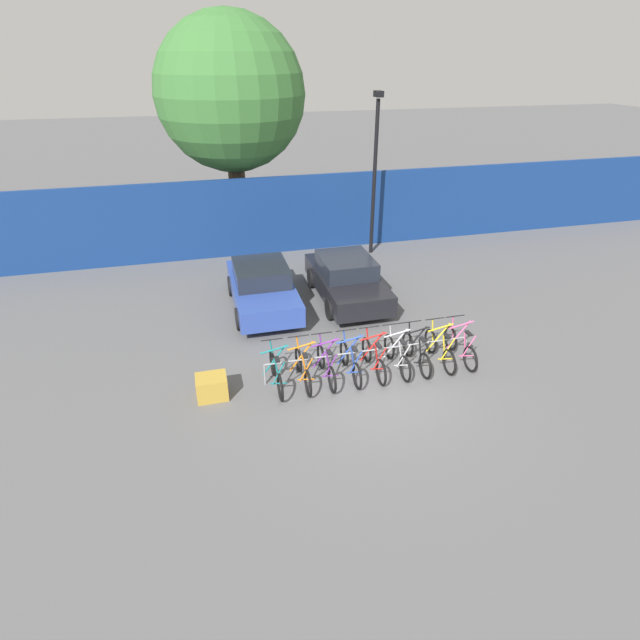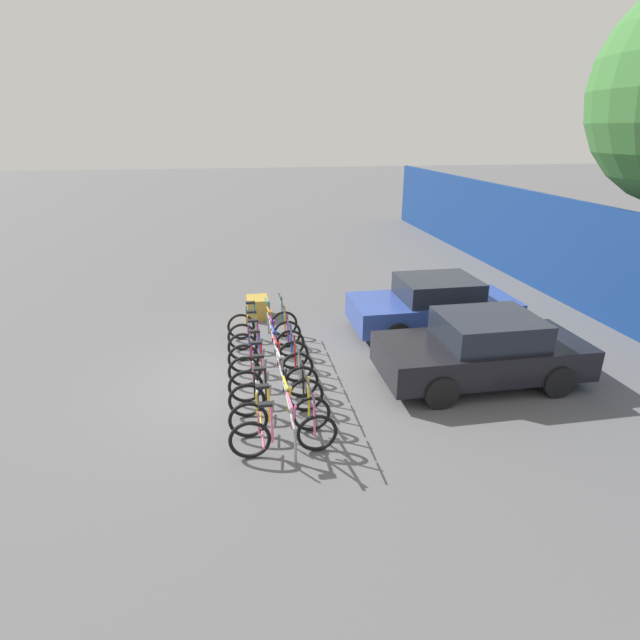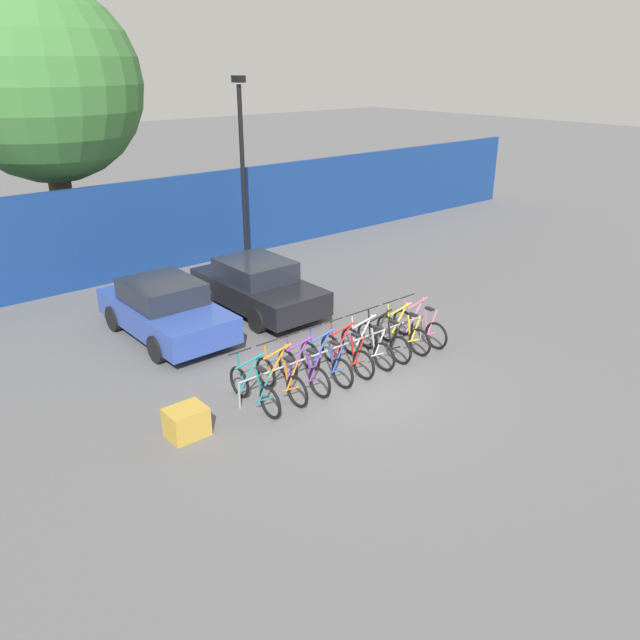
{
  "view_description": "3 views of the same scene",
  "coord_description": "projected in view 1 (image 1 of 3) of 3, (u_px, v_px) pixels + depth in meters",
  "views": [
    {
      "loc": [
        -3.63,
        -9.15,
        7.05
      ],
      "look_at": [
        -0.72,
        2.23,
        0.7
      ],
      "focal_mm": 28.0,
      "sensor_mm": 36.0,
      "label": 1
    },
    {
      "loc": [
        9.15,
        -0.07,
        4.8
      ],
      "look_at": [
        -0.25,
        1.59,
        1.14
      ],
      "focal_mm": 28.0,
      "sensor_mm": 36.0,
      "label": 2
    },
    {
      "loc": [
        -8.09,
        -8.41,
        6.27
      ],
      "look_at": [
        -0.24,
        0.9,
        1.19
      ],
      "focal_mm": 35.0,
      "sensor_mm": 36.0,
      "label": 3
    }
  ],
  "objects": [
    {
      "name": "car_blue",
      "position": [
        262.0,
        287.0,
        15.26
      ],
      "size": [
        1.91,
        4.04,
        1.4
      ],
      "color": "#2D479E",
      "rests_on": "ground"
    },
    {
      "name": "cargo_crate",
      "position": [
        212.0,
        387.0,
        11.42
      ],
      "size": [
        0.7,
        0.56,
        0.55
      ],
      "primitive_type": "cube",
      "color": "#B28C33",
      "rests_on": "ground"
    },
    {
      "name": "bicycle_red",
      "position": [
        374.0,
        359.0,
        12.26
      ],
      "size": [
        0.68,
        1.71,
        1.05
      ],
      "rotation": [
        0.0,
        0.0,
        0.01
      ],
      "color": "black",
      "rests_on": "ground"
    },
    {
      "name": "bicycle_yellow",
      "position": [
        440.0,
        350.0,
        12.65
      ],
      "size": [
        0.68,
        1.71,
        1.05
      ],
      "rotation": [
        0.0,
        0.0,
        -0.07
      ],
      "color": "black",
      "rests_on": "ground"
    },
    {
      "name": "tree_behind_hoarding",
      "position": [
        230.0,
        95.0,
        18.51
      ],
      "size": [
        5.58,
        5.58,
        8.44
      ],
      "color": "brown",
      "rests_on": "ground"
    },
    {
      "name": "hoarding_wall",
      "position": [
        292.0,
        214.0,
        19.34
      ],
      "size": [
        36.0,
        0.16,
        2.94
      ],
      "primitive_type": "cube",
      "color": "navy",
      "rests_on": "ground"
    },
    {
      "name": "ground_plane",
      "position": [
        372.0,
        385.0,
        11.95
      ],
      "size": [
        120.0,
        120.0,
        0.0
      ],
      "primitive_type": "plane",
      "color": "#59595B"
    },
    {
      "name": "car_black",
      "position": [
        346.0,
        279.0,
        15.8
      ],
      "size": [
        1.91,
        4.07,
        1.4
      ],
      "color": "black",
      "rests_on": "ground"
    },
    {
      "name": "bicycle_black",
      "position": [
        416.0,
        353.0,
        12.51
      ],
      "size": [
        0.68,
        1.71,
        1.05
      ],
      "rotation": [
        0.0,
        0.0,
        -0.04
      ],
      "color": "black",
      "rests_on": "ground"
    },
    {
      "name": "bike_rack",
      "position": [
        370.0,
        352.0,
        12.32
      ],
      "size": [
        5.32,
        0.04,
        0.57
      ],
      "color": "gray",
      "rests_on": "ground"
    },
    {
      "name": "bicycle_teal",
      "position": [
        276.0,
        373.0,
        11.73
      ],
      "size": [
        0.68,
        1.71,
        1.05
      ],
      "rotation": [
        0.0,
        0.0,
        -0.03
      ],
      "color": "black",
      "rests_on": "ground"
    },
    {
      "name": "bicycle_blue",
      "position": [
        350.0,
        362.0,
        12.13
      ],
      "size": [
        0.68,
        1.71,
        1.05
      ],
      "rotation": [
        0.0,
        0.0,
        -0.03
      ],
      "color": "black",
      "rests_on": "ground"
    },
    {
      "name": "bicycle_orange",
      "position": [
        303.0,
        369.0,
        11.87
      ],
      "size": [
        0.68,
        1.71,
        1.05
      ],
      "rotation": [
        0.0,
        0.0,
        -0.02
      ],
      "color": "black",
      "rests_on": "ground"
    },
    {
      "name": "lamp_post",
      "position": [
        375.0,
        168.0,
        18.28
      ],
      "size": [
        0.24,
        0.44,
        5.86
      ],
      "color": "black",
      "rests_on": "ground"
    },
    {
      "name": "bicycle_pink",
      "position": [
        460.0,
        347.0,
        12.77
      ],
      "size": [
        0.68,
        1.71,
        1.05
      ],
      "rotation": [
        0.0,
        0.0,
        0.04
      ],
      "color": "black",
      "rests_on": "ground"
    },
    {
      "name": "bicycle_purple",
      "position": [
        326.0,
        366.0,
        12.0
      ],
      "size": [
        0.68,
        1.71,
        1.05
      ],
      "rotation": [
        0.0,
        0.0,
        -0.04
      ],
      "color": "black",
      "rests_on": "ground"
    },
    {
      "name": "bicycle_silver",
      "position": [
        397.0,
        356.0,
        12.39
      ],
      "size": [
        0.68,
        1.71,
        1.05
      ],
      "rotation": [
        0.0,
        0.0,
        -0.04
      ],
      "color": "black",
      "rests_on": "ground"
    }
  ]
}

